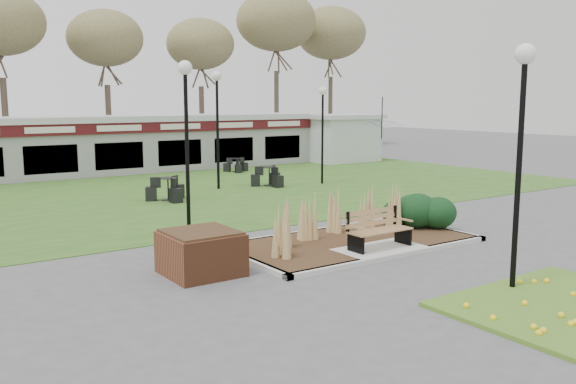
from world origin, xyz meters
TOP-DOWN VIEW (x-y plane):
  - ground at (0.00, 0.00)m, footprint 100.00×100.00m
  - lawn at (0.00, 12.00)m, footprint 34.00×16.00m
  - flower_bed at (0.00, -4.60)m, footprint 4.20×3.00m
  - planting_bed at (1.27, 1.35)m, footprint 6.75×3.40m
  - park_bench at (0.00, 0.25)m, footprint 1.70×0.66m
  - brick_planter at (-4.40, 1.00)m, footprint 1.50×1.50m
  - food_pavilion at (0.00, 19.96)m, footprint 24.60×3.40m
  - service_hut at (13.50, 18.00)m, footprint 4.40×3.40m
  - tree_backdrop at (0.00, 28.00)m, footprint 47.24×5.24m
  - lamp_post_near_right at (0.09, -3.50)m, footprint 0.39×0.39m
  - lamp_post_mid_left at (-2.82, 4.92)m, footprint 0.39×0.39m
  - lamp_post_mid_right at (1.87, 11.90)m, footprint 0.40×0.40m
  - lamp_post_far_right at (6.41, 10.69)m, footprint 0.35×0.35m
  - bistro_set_a at (-1.08, 10.30)m, footprint 1.59×1.41m
  - bistro_set_b at (4.08, 11.40)m, footprint 1.55×1.39m
  - bistro_set_c at (5.50, 16.69)m, footprint 1.25×1.30m
  - patio_umbrella at (12.13, 13.00)m, footprint 2.55×2.58m

SIDE VIEW (x-z plane):
  - ground at x=0.00m, z-range 0.00..0.00m
  - lawn at x=0.00m, z-range 0.00..0.02m
  - flower_bed at x=0.00m, z-range -0.01..0.15m
  - bistro_set_c at x=5.50m, z-range -0.10..0.60m
  - bistro_set_b at x=4.08m, z-range -0.12..0.71m
  - bistro_set_a at x=-1.08m, z-range -0.12..0.72m
  - planting_bed at x=1.27m, z-range -0.27..1.00m
  - brick_planter at x=-4.40m, z-range 0.00..0.95m
  - park_bench at x=0.00m, z-range 0.12..1.05m
  - service_hut at x=13.50m, z-range 0.04..2.86m
  - food_pavilion at x=0.00m, z-range 0.03..2.93m
  - patio_umbrella at x=12.13m, z-range 0.37..3.11m
  - lamp_post_far_right at x=6.41m, z-range 0.97..5.23m
  - lamp_post_near_right at x=0.09m, z-range 1.08..5.82m
  - lamp_post_mid_left at x=-2.82m, z-range 1.09..5.84m
  - lamp_post_mid_right at x=1.87m, z-range 1.11..5.97m
  - tree_backdrop at x=0.00m, z-range 3.18..13.54m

